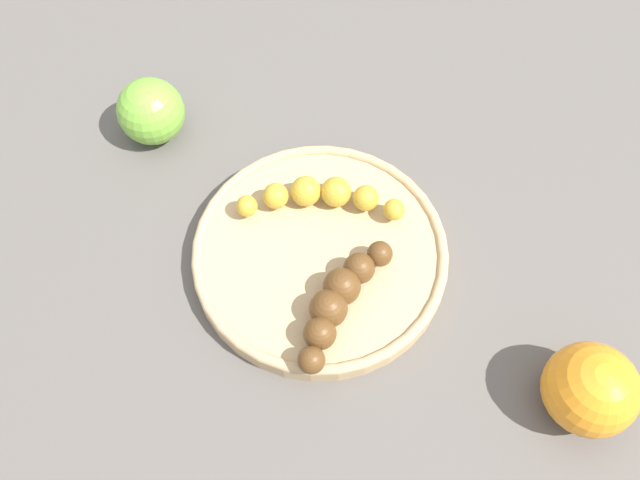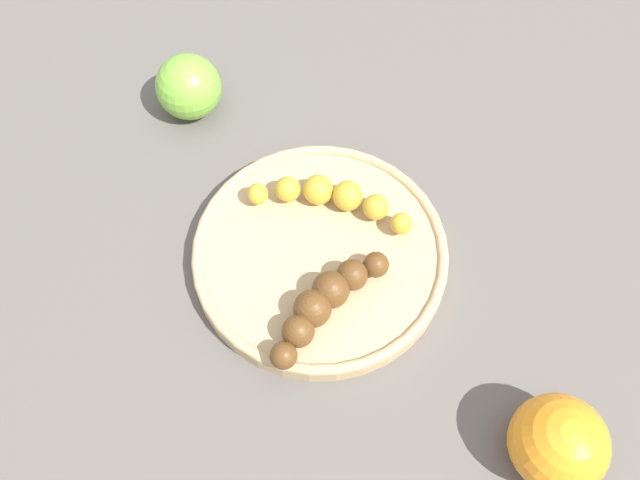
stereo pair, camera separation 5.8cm
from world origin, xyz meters
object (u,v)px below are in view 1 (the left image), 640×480
(banana_overripe, at_px, (339,299))
(orange_fruit, at_px, (590,389))
(apple_green, at_px, (151,111))
(banana_spotted, at_px, (321,196))
(fruit_bowl, at_px, (320,253))

(banana_overripe, xyz_separation_m, orange_fruit, (0.20, -0.07, 0.00))
(orange_fruit, distance_m, apple_green, 0.48)
(banana_spotted, height_order, orange_fruit, orange_fruit)
(fruit_bowl, xyz_separation_m, banana_spotted, (-0.00, 0.05, 0.02))
(apple_green, bearing_deg, fruit_bowl, -37.67)
(banana_spotted, bearing_deg, banana_overripe, -169.97)
(orange_fruit, bearing_deg, fruit_bowl, 151.46)
(orange_fruit, relative_size, apple_green, 1.12)
(fruit_bowl, distance_m, orange_fruit, 0.25)
(banana_overripe, bearing_deg, orange_fruit, -171.78)
(apple_green, bearing_deg, orange_fruit, -32.85)
(fruit_bowl, height_order, apple_green, apple_green)
(banana_spotted, relative_size, apple_green, 2.30)
(banana_spotted, xyz_separation_m, orange_fruit, (0.23, -0.17, 0.00))
(orange_fruit, height_order, apple_green, orange_fruit)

